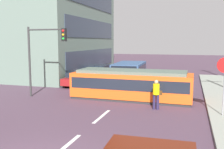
# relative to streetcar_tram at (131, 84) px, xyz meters

# --- Properties ---
(ground_plane) EXTENTS (120.00, 120.00, 0.00)m
(ground_plane) POSITION_rel_streetcar_tram_xyz_m (-0.54, -0.44, -0.99)
(ground_plane) COLOR #4D3748
(lane_stripe_1) EXTENTS (0.16, 2.40, 0.01)m
(lane_stripe_1) POSITION_rel_streetcar_tram_xyz_m (-0.54, -8.44, -0.98)
(lane_stripe_1) COLOR silver
(lane_stripe_1) RESTS_ON ground
(lane_stripe_2) EXTENTS (0.16, 2.40, 0.01)m
(lane_stripe_2) POSITION_rel_streetcar_tram_xyz_m (-0.54, -4.44, -0.98)
(lane_stripe_2) COLOR silver
(lane_stripe_2) RESTS_ON ground
(lane_stripe_3) EXTENTS (0.16, 2.40, 0.01)m
(lane_stripe_3) POSITION_rel_streetcar_tram_xyz_m (-0.54, 6.00, -0.98)
(lane_stripe_3) COLOR silver
(lane_stripe_3) RESTS_ON ground
(lane_stripe_4) EXTENTS (0.16, 2.40, 0.01)m
(lane_stripe_4) POSITION_rel_streetcar_tram_xyz_m (-0.54, 12.00, -0.98)
(lane_stripe_4) COLOR silver
(lane_stripe_4) RESTS_ON ground
(streetcar_tram) EXTENTS (7.84, 2.68, 1.92)m
(streetcar_tram) POSITION_rel_streetcar_tram_xyz_m (0.00, 0.00, 0.00)
(streetcar_tram) COLOR #F05318
(streetcar_tram) RESTS_ON ground
(city_bus) EXTENTS (2.70, 5.32, 1.76)m
(city_bus) POSITION_rel_streetcar_tram_xyz_m (-1.87, 7.45, 0.02)
(city_bus) COLOR #36537F
(city_bus) RESTS_ON ground
(pedestrian_crossing) EXTENTS (0.51, 0.36, 1.67)m
(pedestrian_crossing) POSITION_rel_streetcar_tram_xyz_m (1.92, -2.27, -0.05)
(pedestrian_crossing) COLOR #292144
(pedestrian_crossing) RESTS_ON ground
(parked_sedan_mid) EXTENTS (2.06, 4.29, 1.19)m
(parked_sedan_mid) POSITION_rel_streetcar_tram_xyz_m (-5.40, 3.96, -0.37)
(parked_sedan_mid) COLOR maroon
(parked_sedan_mid) RESTS_ON ground
(parked_sedan_far) EXTENTS (1.97, 4.56, 1.19)m
(parked_sedan_far) POSITION_rel_streetcar_tram_xyz_m (-5.80, 10.59, -0.37)
(parked_sedan_far) COLOR silver
(parked_sedan_far) RESTS_ON ground
(traffic_light_mast) EXTENTS (2.86, 0.33, 4.76)m
(traffic_light_mast) POSITION_rel_streetcar_tram_xyz_m (-5.70, -1.26, 2.36)
(traffic_light_mast) COLOR #333333
(traffic_light_mast) RESTS_ON ground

